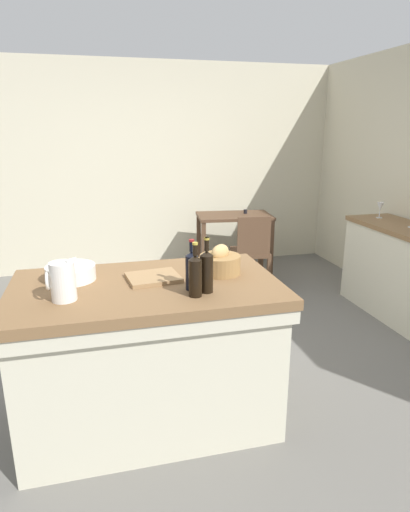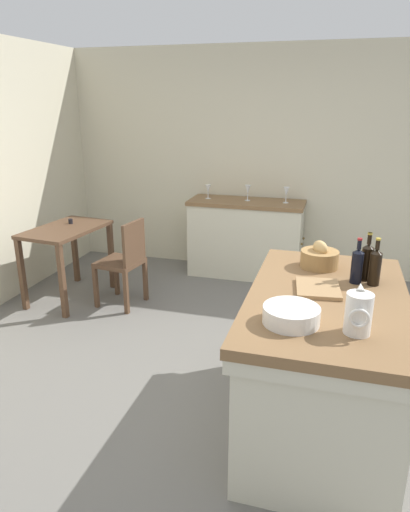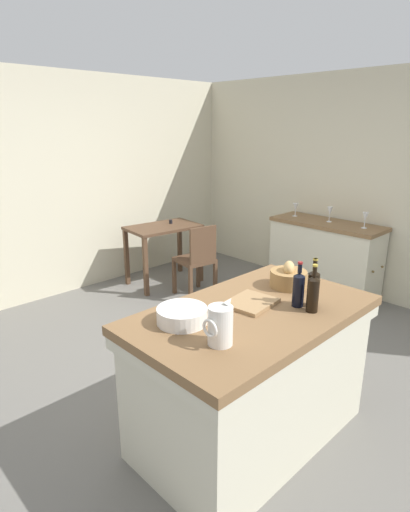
{
  "view_description": "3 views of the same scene",
  "coord_description": "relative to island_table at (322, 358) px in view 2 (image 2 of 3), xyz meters",
  "views": [
    {
      "loc": [
        -0.56,
        -3.07,
        1.79
      ],
      "look_at": [
        0.23,
        0.07,
        0.83
      ],
      "focal_mm": 30.32,
      "sensor_mm": 36.0,
      "label": 1
    },
    {
      "loc": [
        -2.92,
        -0.68,
        2.0
      ],
      "look_at": [
        0.17,
        0.2,
        0.92
      ],
      "focal_mm": 32.53,
      "sensor_mm": 36.0,
      "label": 2
    },
    {
      "loc": [
        -2.15,
        -2.15,
        2.0
      ],
      "look_at": [
        0.19,
        0.27,
        0.94
      ],
      "focal_mm": 29.21,
      "sensor_mm": 36.0,
      "label": 3
    }
  ],
  "objects": [
    {
      "name": "ground_plane",
      "position": [
        0.32,
        0.69,
        -0.5
      ],
      "size": [
        6.76,
        6.76,
        0.0
      ],
      "primitive_type": "plane",
      "color": "#66635E"
    },
    {
      "name": "wine_bottle_dark",
      "position": [
        0.31,
        -0.21,
        0.55
      ],
      "size": [
        0.07,
        0.07,
        0.31
      ],
      "color": "black",
      "rests_on": "island_table"
    },
    {
      "name": "wash_bowl",
      "position": [
        -0.43,
        0.17,
        0.47
      ],
      "size": [
        0.29,
        0.29,
        0.09
      ],
      "primitive_type": "cylinder",
      "color": "silver",
      "rests_on": "island_table"
    },
    {
      "name": "wine_glass_left",
      "position": [
        2.6,
        0.98,
        0.53
      ],
      "size": [
        0.07,
        0.07,
        0.18
      ],
      "color": "white",
      "rests_on": "side_cabinet"
    },
    {
      "name": "wine_bottle_green",
      "position": [
        0.24,
        -0.26,
        0.55
      ],
      "size": [
        0.07,
        0.07,
        0.3
      ],
      "color": "black",
      "rests_on": "island_table"
    },
    {
      "name": "wine_glass_far_left",
      "position": [
        2.6,
        0.55,
        0.53
      ],
      "size": [
        0.07,
        0.07,
        0.18
      ],
      "color": "white",
      "rests_on": "side_cabinet"
    },
    {
      "name": "pitcher",
      "position": [
        -0.45,
        -0.15,
        0.53
      ],
      "size": [
        0.17,
        0.13,
        0.25
      ],
      "color": "silver",
      "rests_on": "island_table"
    },
    {
      "name": "cutting_board",
      "position": [
        0.05,
        0.06,
        0.44
      ],
      "size": [
        0.33,
        0.29,
        0.02
      ],
      "primitive_type": "cube",
      "rotation": [
        0.0,
        0.0,
        0.12
      ],
      "color": "#99754C",
      "rests_on": "island_table"
    },
    {
      "name": "island_table",
      "position": [
        0.0,
        0.0,
        0.0
      ],
      "size": [
        1.56,
        0.92,
        0.92
      ],
      "color": "brown",
      "rests_on": "ground"
    },
    {
      "name": "wooden_chair",
      "position": [
        1.38,
        1.98,
        -0.01
      ],
      "size": [
        0.45,
        0.45,
        0.89
      ],
      "color": "#513826",
      "rests_on": "ground"
    },
    {
      "name": "wine_bottle_amber",
      "position": [
        0.24,
        -0.15,
        0.54
      ],
      "size": [
        0.07,
        0.07,
        0.29
      ],
      "color": "black",
      "rests_on": "island_table"
    },
    {
      "name": "wine_glass_middle",
      "position": [
        2.59,
        1.45,
        0.51
      ],
      "size": [
        0.07,
        0.07,
        0.16
      ],
      "color": "white",
      "rests_on": "side_cabinet"
    },
    {
      "name": "bread_basket",
      "position": [
        0.47,
        0.08,
        0.49
      ],
      "size": [
        0.25,
        0.25,
        0.19
      ],
      "color": "olive",
      "rests_on": "island_table"
    },
    {
      "name": "wall_right",
      "position": [
        2.92,
        0.69,
        0.8
      ],
      "size": [
        0.12,
        5.2,
        2.6
      ],
      "primitive_type": "cube",
      "color": "beige",
      "rests_on": "ground"
    },
    {
      "name": "side_cabinet",
      "position": [
        2.58,
        0.99,
        -0.04
      ],
      "size": [
        0.52,
        1.34,
        0.9
      ],
      "color": "brown",
      "rests_on": "ground"
    },
    {
      "name": "writing_desk",
      "position": [
        1.39,
        2.62,
        0.15
      ],
      "size": [
        0.96,
        0.66,
        0.82
      ],
      "color": "#513826",
      "rests_on": "ground"
    }
  ]
}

